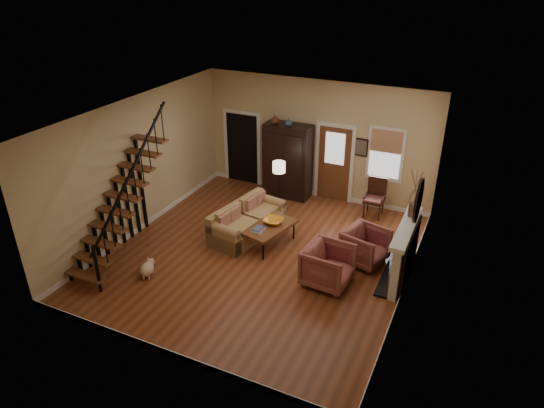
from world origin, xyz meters
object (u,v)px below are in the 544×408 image
at_px(armoire, 288,161).
at_px(sofa, 248,220).
at_px(armchair_left, 328,266).
at_px(side_chair, 374,198).
at_px(floor_lamp, 279,188).
at_px(coffee_table, 269,235).
at_px(armchair_right, 365,246).

xyz_separation_m(armoire, sofa, (-0.00, -2.44, -0.66)).
xyz_separation_m(armchair_left, side_chair, (0.12, 3.32, 0.08)).
xyz_separation_m(armoire, floor_lamp, (0.21, -1.06, -0.33)).
bearing_deg(armoire, coffee_table, -75.86).
distance_m(armchair_right, side_chair, 2.25).
xyz_separation_m(armchair_right, side_chair, (-0.37, 2.22, 0.11)).
bearing_deg(side_chair, sofa, -138.75).
distance_m(armoire, armchair_right, 3.84).
bearing_deg(armchair_right, sofa, 105.52).
bearing_deg(sofa, armchair_left, -14.07).
bearing_deg(armoire, armchair_right, -39.62).
relative_size(sofa, floor_lamp, 1.44).
xyz_separation_m(coffee_table, floor_lamp, (-0.46, 1.59, 0.47)).
bearing_deg(coffee_table, side_chair, 52.46).
distance_m(sofa, armchair_left, 2.67).
relative_size(sofa, coffee_table, 1.56).
relative_size(armchair_left, floor_lamp, 0.66).
height_order(coffee_table, side_chair, side_chair).
distance_m(armoire, coffee_table, 2.85).
bearing_deg(sofa, armchair_right, 10.30).
height_order(armoire, armchair_right, armoire).
bearing_deg(floor_lamp, side_chair, 20.21).
bearing_deg(armoire, floor_lamp, -78.79).
xyz_separation_m(sofa, coffee_table, (0.67, -0.21, -0.13)).
height_order(sofa, armchair_right, armchair_right).
bearing_deg(side_chair, floor_lamp, -159.79).
distance_m(armchair_right, floor_lamp, 3.05).
height_order(armoire, coffee_table, armoire).
bearing_deg(floor_lamp, sofa, -98.76).
bearing_deg(side_chair, coffee_table, -127.54).
height_order(armoire, sofa, armoire).
xyz_separation_m(armoire, coffee_table, (0.67, -2.65, -0.80)).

